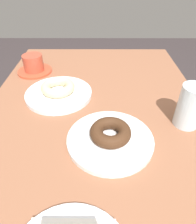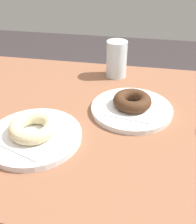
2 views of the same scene
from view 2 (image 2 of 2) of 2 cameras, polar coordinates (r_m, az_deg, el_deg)
table at (r=0.80m, az=1.70°, el=-6.18°), size 1.21×0.72×0.72m
plate_chocolate_ring at (r=0.77m, az=7.16°, el=0.65°), size 0.23×0.23×0.01m
napkin_chocolate_ring at (r=0.76m, az=7.20°, el=1.20°), size 0.16×0.16×0.00m
donut_chocolate_ring at (r=0.75m, az=7.30°, el=2.40°), size 0.11×0.11×0.03m
plate_sugar_ring at (r=0.68m, az=-13.39°, el=-5.07°), size 0.23×0.23×0.02m
napkin_sugar_ring at (r=0.67m, az=-13.49°, el=-4.44°), size 0.19×0.19×0.00m
donut_sugar_ring at (r=0.66m, az=-13.69°, el=-3.22°), size 0.12×0.12×0.03m
water_glass at (r=0.95m, az=3.97°, el=11.18°), size 0.07×0.07×0.13m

